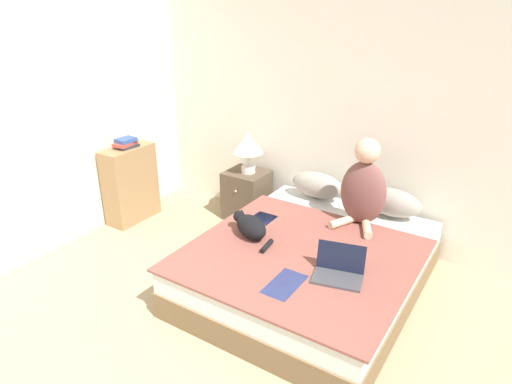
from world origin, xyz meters
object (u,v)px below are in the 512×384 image
bookshelf (131,184)px  laptop_open (339,271)px  bed (310,266)px  pillow_near (317,185)px  person_sitting (363,188)px  pillow_far (391,202)px  nightstand (247,195)px  book_stack_top (126,143)px  cat_tabby (250,226)px  table_lamp (248,144)px

bookshelf → laptop_open: bearing=-9.5°
bed → pillow_near: 1.01m
bed → person_sitting: 0.82m
pillow_far → bed: bearing=-113.3°
nightstand → bookshelf: (-1.04, -0.70, 0.14)m
pillow_near → bookshelf: bookshelf is taller
bookshelf → book_stack_top: (-0.00, 0.00, 0.46)m
laptop_open → bookshelf: (-2.60, 0.43, -0.06)m
bed → person_sitting: person_sitting is taller
cat_tabby → book_stack_top: bearing=13.3°
cat_tabby → nightstand: size_ratio=0.85×
bed → pillow_far: 1.01m
cat_tabby → person_sitting: bearing=-109.7°
bed → table_lamp: 1.56m
person_sitting → book_stack_top: size_ratio=3.01×
pillow_near → laptop_open: (0.75, -1.19, -0.08)m
table_lamp → person_sitting: bearing=-10.0°
pillow_far → book_stack_top: size_ratio=2.08×
pillow_near → bookshelf: bearing=-157.8°
bed → pillow_near: pillow_near is taller
person_sitting → cat_tabby: (-0.68, -0.75, -0.24)m
pillow_far → laptop_open: (0.00, -1.19, -0.08)m
person_sitting → laptop_open: 0.96m
laptop_open → table_lamp: (-1.54, 1.14, 0.38)m
pillow_far → person_sitting: size_ratio=0.69×
person_sitting → nightstand: bearing=170.2°
pillow_near → table_lamp: (-0.79, -0.05, 0.30)m
cat_tabby → book_stack_top: size_ratio=1.78×
person_sitting → laptop_open: person_sitting is taller
book_stack_top → person_sitting: bearing=10.8°
bed → pillow_far: bearing=66.7°
cat_tabby → book_stack_top: book_stack_top is taller
bookshelf → person_sitting: bearing=10.9°
person_sitting → table_lamp: 1.38m
pillow_near → pillow_far: 0.75m
bookshelf → bed: bearing=-2.9°
pillow_far → book_stack_top: bearing=-163.9°
pillow_far → person_sitting: 0.40m
laptop_open → book_stack_top: bearing=156.7°
laptop_open → bookshelf: 2.64m
cat_tabby → table_lamp: size_ratio=1.03×
nightstand → bookshelf: 1.26m
table_lamp → bookshelf: bearing=-146.4°
person_sitting → book_stack_top: person_sitting is taller
laptop_open → bookshelf: bookshelf is taller
pillow_near → laptop_open: 1.41m
bed → nightstand: nightstand is taller
pillow_far → cat_tabby: size_ratio=1.17×
pillow_far → nightstand: pillow_far is taller
table_lamp → book_stack_top: size_ratio=1.72×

